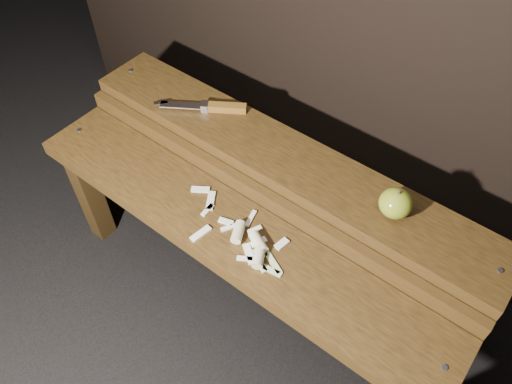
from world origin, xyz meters
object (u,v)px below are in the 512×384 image
Objects in this scene: apple at (396,203)px; knife at (215,107)px; bench_front_tier at (226,246)px; bench_rear_tier at (280,177)px.

knife is at bearing 177.84° from apple.
bench_front_tier is 0.23m from bench_rear_tier.
bench_front_tier is 0.43m from apple.
bench_rear_tier is at bearing 90.00° from bench_front_tier.
apple reaches higher than knife.
apple reaches higher than bench_rear_tier.
bench_rear_tier is (0.00, 0.23, 0.06)m from bench_front_tier.
bench_front_tier is 14.91× the size of apple.
knife reaches higher than bench_front_tier.
apple is at bearing 0.80° from bench_rear_tier.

